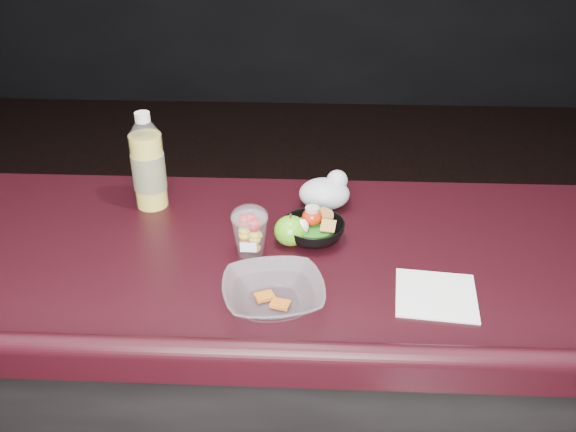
# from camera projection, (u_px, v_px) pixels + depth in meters

# --- Properties ---
(counter) EXTENTS (4.06, 0.71, 1.02)m
(counter) POSITION_uv_depth(u_px,v_px,m) (244.00, 411.00, 1.69)
(counter) COLOR black
(counter) RESTS_ON ground
(lemonade_bottle) EXTENTS (0.08, 0.08, 0.25)m
(lemonade_bottle) POSITION_uv_depth(u_px,v_px,m) (149.00, 168.00, 1.57)
(lemonade_bottle) COLOR yellow
(lemonade_bottle) RESTS_ON counter
(fruit_cup) EXTENTS (0.08, 0.08, 0.12)m
(fruit_cup) POSITION_uv_depth(u_px,v_px,m) (250.00, 230.00, 1.40)
(fruit_cup) COLOR white
(fruit_cup) RESTS_ON counter
(green_apple) EXTENTS (0.08, 0.08, 0.08)m
(green_apple) POSITION_uv_depth(u_px,v_px,m) (291.00, 231.00, 1.44)
(green_apple) COLOR #398F10
(green_apple) RESTS_ON counter
(plastic_bag) EXTENTS (0.13, 0.10, 0.09)m
(plastic_bag) POSITION_uv_depth(u_px,v_px,m) (326.00, 192.00, 1.59)
(plastic_bag) COLOR silver
(plastic_bag) RESTS_ON counter
(snack_bowl) EXTENTS (0.17, 0.17, 0.08)m
(snack_bowl) POSITION_uv_depth(u_px,v_px,m) (313.00, 229.00, 1.46)
(snack_bowl) COLOR black
(snack_bowl) RESTS_ON counter
(takeout_bowl) EXTENTS (0.23, 0.23, 0.05)m
(takeout_bowl) POSITION_uv_depth(u_px,v_px,m) (273.00, 294.00, 1.26)
(takeout_bowl) COLOR silver
(takeout_bowl) RESTS_ON counter
(paper_napkin) EXTENTS (0.18, 0.18, 0.00)m
(paper_napkin) POSITION_uv_depth(u_px,v_px,m) (436.00, 295.00, 1.29)
(paper_napkin) COLOR white
(paper_napkin) RESTS_ON counter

